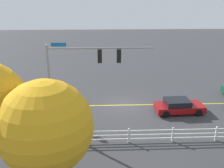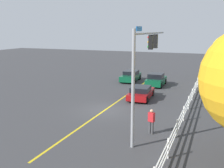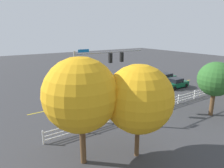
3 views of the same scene
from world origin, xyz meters
TOP-DOWN VIEW (x-y plane):
  - ground_plane at (0.00, 0.00)m, footprint 120.00×120.00m
  - lane_center_stripe at (-4.00, 0.00)m, footprint 28.00×0.16m
  - signal_assembly at (3.81, 4.41)m, footprint 7.99×0.38m
  - car_0 at (-4.87, 1.82)m, footprint 4.49×2.22m
  - pedestrian at (3.67, 4.95)m, footprint 0.37×0.46m
  - white_rail_fence at (-3.00, 6.63)m, footprint 26.10×0.10m
  - tree_3 at (4.83, 11.77)m, footprint 4.61×4.61m

SIDE VIEW (x-z plane):
  - ground_plane at x=0.00m, z-range 0.00..0.00m
  - lane_center_stripe at x=-4.00m, z-range 0.00..0.01m
  - white_rail_fence at x=-3.00m, z-range 0.03..1.18m
  - car_0 at x=-4.87m, z-range -0.01..1.28m
  - pedestrian at x=3.67m, z-range 0.08..1.77m
  - tree_3 at x=4.83m, z-range 0.99..7.58m
  - signal_assembly at x=3.81m, z-range 1.46..8.46m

